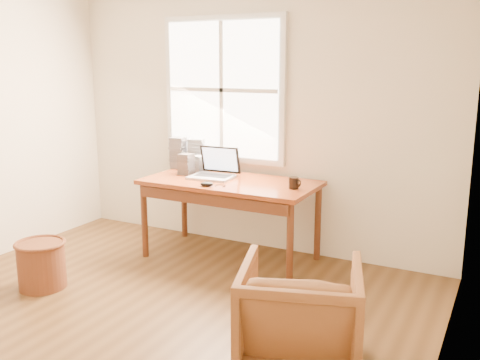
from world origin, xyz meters
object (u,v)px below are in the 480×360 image
object	(u,v)px
armchair	(300,315)
laptop	(211,161)
coffee_mug	(294,183)
wicker_stool	(42,265)
cd_stack_a	(197,154)
desk	(230,183)

from	to	relation	value
armchair	laptop	world-z (taller)	laptop
armchair	coffee_mug	world-z (taller)	coffee_mug
coffee_mug	wicker_stool	bearing A→B (deg)	-125.30
armchair	coffee_mug	xyz separation A→B (m)	(-0.62, 1.40, 0.47)
armchair	coffee_mug	size ratio (longest dim) A/B	7.37
coffee_mug	cd_stack_a	bearing A→B (deg)	-179.48
desk	armchair	distance (m)	1.94
cd_stack_a	armchair	bearing A→B (deg)	-44.18
laptop	wicker_stool	bearing A→B (deg)	-126.39
laptop	desk	bearing A→B (deg)	-3.16
wicker_stool	cd_stack_a	size ratio (longest dim) A/B	1.21
armchair	wicker_stool	bearing A→B (deg)	-20.12
armchair	cd_stack_a	distance (m)	2.60
desk	cd_stack_a	bearing A→B (deg)	149.21
coffee_mug	cd_stack_a	world-z (taller)	cd_stack_a
desk	armchair	bearing A→B (deg)	-48.79
wicker_stool	laptop	bearing A→B (deg)	57.23
wicker_stool	armchair	bearing A→B (deg)	-2.86
armchair	cd_stack_a	world-z (taller)	cd_stack_a
desk	armchair	size ratio (longest dim) A/B	2.20
wicker_stool	laptop	distance (m)	1.72
desk	wicker_stool	world-z (taller)	desk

